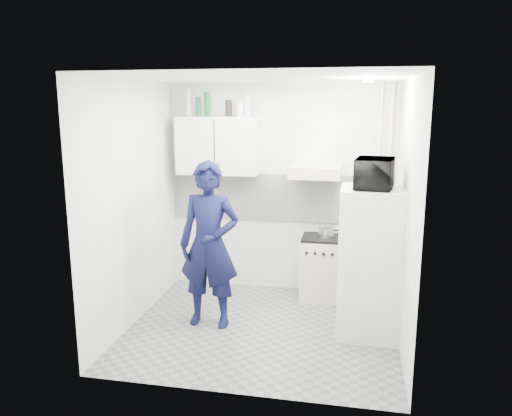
# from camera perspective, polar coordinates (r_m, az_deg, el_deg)

# --- Properties ---
(floor) EXTENTS (2.80, 2.80, 0.00)m
(floor) POSITION_cam_1_polar(r_m,az_deg,el_deg) (5.48, 0.69, -13.60)
(floor) COLOR slate
(floor) RESTS_ON ground
(ceiling) EXTENTS (2.80, 2.80, 0.00)m
(ceiling) POSITION_cam_1_polar(r_m,az_deg,el_deg) (4.95, 0.77, 14.69)
(ceiling) COLOR white
(ceiling) RESTS_ON wall_back
(wall_back) EXTENTS (2.80, 0.00, 2.80)m
(wall_back) POSITION_cam_1_polar(r_m,az_deg,el_deg) (6.27, 2.80, 2.15)
(wall_back) COLOR silver
(wall_back) RESTS_ON floor
(wall_left) EXTENTS (0.00, 2.60, 2.60)m
(wall_left) POSITION_cam_1_polar(r_m,az_deg,el_deg) (5.48, -13.82, 0.41)
(wall_left) COLOR silver
(wall_left) RESTS_ON floor
(wall_right) EXTENTS (0.00, 2.60, 2.60)m
(wall_right) POSITION_cam_1_polar(r_m,az_deg,el_deg) (5.00, 16.69, -0.82)
(wall_right) COLOR silver
(wall_right) RESTS_ON floor
(person) EXTENTS (0.66, 0.44, 1.78)m
(person) POSITION_cam_1_polar(r_m,az_deg,el_deg) (5.31, -5.36, -4.23)
(person) COLOR black
(person) RESTS_ON floor
(stove) EXTENTS (0.47, 0.47, 0.75)m
(stove) POSITION_cam_1_polar(r_m,az_deg,el_deg) (6.20, 7.34, -6.88)
(stove) COLOR beige
(stove) RESTS_ON floor
(fridge) EXTENTS (0.65, 0.65, 1.54)m
(fridge) POSITION_cam_1_polar(r_m,az_deg,el_deg) (5.25, 12.94, -6.06)
(fridge) COLOR white
(fridge) RESTS_ON floor
(stove_top) EXTENTS (0.45, 0.45, 0.03)m
(stove_top) POSITION_cam_1_polar(r_m,az_deg,el_deg) (6.09, 7.44, -3.41)
(stove_top) COLOR black
(stove_top) RESTS_ON stove
(saucepan) EXTENTS (0.19, 0.19, 0.10)m
(saucepan) POSITION_cam_1_polar(r_m,az_deg,el_deg) (6.09, 7.98, -2.78)
(saucepan) COLOR silver
(saucepan) RESTS_ON stove_top
(microwave) EXTENTS (0.57, 0.42, 0.29)m
(microwave) POSITION_cam_1_polar(r_m,az_deg,el_deg) (5.04, 13.42, 3.89)
(microwave) COLOR black
(microwave) RESTS_ON fridge
(bottle_a) EXTENTS (0.08, 0.08, 0.33)m
(bottle_a) POSITION_cam_1_polar(r_m,az_deg,el_deg) (6.27, -7.76, 11.83)
(bottle_a) COLOR #B2B7BC
(bottle_a) RESTS_ON upper_cabinet
(bottle_b) EXTENTS (0.06, 0.06, 0.24)m
(bottle_b) POSITION_cam_1_polar(r_m,az_deg,el_deg) (6.23, -6.60, 11.43)
(bottle_b) COLOR #144C1E
(bottle_b) RESTS_ON upper_cabinet
(bottle_c) EXTENTS (0.07, 0.07, 0.30)m
(bottle_c) POSITION_cam_1_polar(r_m,az_deg,el_deg) (6.20, -5.59, 11.73)
(bottle_c) COLOR #144C1E
(bottle_c) RESTS_ON upper_cabinet
(canister_a) EXTENTS (0.08, 0.08, 0.20)m
(canister_a) POSITION_cam_1_polar(r_m,az_deg,el_deg) (6.13, -3.14, 11.32)
(canister_a) COLOR black
(canister_a) RESTS_ON upper_cabinet
(canister_b) EXTENTS (0.09, 0.09, 0.18)m
(canister_b) POSITION_cam_1_polar(r_m,az_deg,el_deg) (6.10, -1.82, 11.23)
(canister_b) COLOR #B2B7BC
(canister_b) RESTS_ON upper_cabinet
(bottle_e) EXTENTS (0.07, 0.07, 0.27)m
(bottle_e) POSITION_cam_1_polar(r_m,az_deg,el_deg) (6.08, -1.00, 11.67)
(bottle_e) COLOR #B2B7BC
(bottle_e) RESTS_ON upper_cabinet
(upper_cabinet) EXTENTS (1.00, 0.35, 0.70)m
(upper_cabinet) POSITION_cam_1_polar(r_m,az_deg,el_deg) (6.19, -4.33, 7.13)
(upper_cabinet) COLOR white
(upper_cabinet) RESTS_ON wall_back
(range_hood) EXTENTS (0.60, 0.50, 0.14)m
(range_hood) POSITION_cam_1_polar(r_m,az_deg,el_deg) (5.94, 6.78, 4.17)
(range_hood) COLOR beige
(range_hood) RESTS_ON wall_back
(backsplash) EXTENTS (2.74, 0.03, 0.60)m
(backsplash) POSITION_cam_1_polar(r_m,az_deg,el_deg) (6.27, 2.77, 1.23)
(backsplash) COLOR white
(backsplash) RESTS_ON wall_back
(pipe_a) EXTENTS (0.05, 0.05, 2.60)m
(pipe_a) POSITION_cam_1_polar(r_m,az_deg,el_deg) (6.14, 14.78, 1.56)
(pipe_a) COLOR beige
(pipe_a) RESTS_ON floor
(pipe_b) EXTENTS (0.04, 0.04, 2.60)m
(pipe_b) POSITION_cam_1_polar(r_m,az_deg,el_deg) (6.13, 13.66, 1.61)
(pipe_b) COLOR beige
(pipe_b) RESTS_ON floor
(ceiling_spot_fixture) EXTENTS (0.10, 0.10, 0.02)m
(ceiling_spot_fixture) POSITION_cam_1_polar(r_m,az_deg,el_deg) (5.07, 12.72, 14.00)
(ceiling_spot_fixture) COLOR white
(ceiling_spot_fixture) RESTS_ON ceiling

